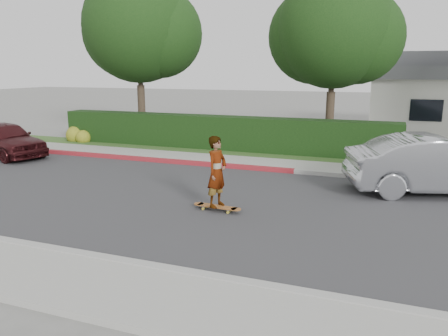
{
  "coord_description": "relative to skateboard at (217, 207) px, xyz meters",
  "views": [
    {
      "loc": [
        3.77,
        -10.26,
        3.48
      ],
      "look_at": [
        -0.01,
        -0.07,
        1.0
      ],
      "focal_mm": 35.0,
      "sensor_mm": 36.0,
      "label": 1
    }
  ],
  "objects": [
    {
      "name": "ground",
      "position": [
        0.01,
        0.57,
        -0.11
      ],
      "size": [
        120.0,
        120.0,
        0.0
      ],
      "primitive_type": "plane",
      "color": "slate",
      "rests_on": "ground"
    },
    {
      "name": "road",
      "position": [
        0.01,
        0.57,
        -0.11
      ],
      "size": [
        60.0,
        8.0,
        0.01
      ],
      "primitive_type": "cube",
      "color": "#2D2D30",
      "rests_on": "ground"
    },
    {
      "name": "curb_near",
      "position": [
        0.01,
        -3.53,
        -0.04
      ],
      "size": [
        60.0,
        0.2,
        0.15
      ],
      "primitive_type": "cube",
      "color": "#9E9E99",
      "rests_on": "ground"
    },
    {
      "name": "sidewalk_near",
      "position": [
        0.01,
        -4.43,
        -0.05
      ],
      "size": [
        60.0,
        1.6,
        0.12
      ],
      "primitive_type": "cube",
      "color": "gray",
      "rests_on": "ground"
    },
    {
      "name": "curb_far",
      "position": [
        0.01,
        4.67,
        -0.04
      ],
      "size": [
        60.0,
        0.2,
        0.15
      ],
      "primitive_type": "cube",
      "color": "#9E9E99",
      "rests_on": "ground"
    },
    {
      "name": "curb_red_section",
      "position": [
        -4.99,
        4.67,
        -0.03
      ],
      "size": [
        12.0,
        0.21,
        0.15
      ],
      "primitive_type": "cube",
      "color": "maroon",
      "rests_on": "ground"
    },
    {
      "name": "sidewalk_far",
      "position": [
        0.01,
        5.57,
        -0.05
      ],
      "size": [
        60.0,
        1.6,
        0.12
      ],
      "primitive_type": "cube",
      "color": "gray",
      "rests_on": "ground"
    },
    {
      "name": "planting_strip",
      "position": [
        0.01,
        7.17,
        -0.06
      ],
      "size": [
        60.0,
        1.6,
        0.1
      ],
      "primitive_type": "cube",
      "color": "#2D4C1E",
      "rests_on": "ground"
    },
    {
      "name": "hedge",
      "position": [
        -2.99,
        7.77,
        0.64
      ],
      "size": [
        15.0,
        1.0,
        1.5
      ],
      "primitive_type": "cube",
      "color": "black",
      "rests_on": "ground"
    },
    {
      "name": "flowering_shrub",
      "position": [
        -10.0,
        7.31,
        0.22
      ],
      "size": [
        1.4,
        1.0,
        0.9
      ],
      "color": "#2D4C19",
      "rests_on": "ground"
    },
    {
      "name": "tree_left",
      "position": [
        -7.51,
        9.26,
        5.15
      ],
      "size": [
        5.99,
        5.21,
        8.0
      ],
      "color": "#33261C",
      "rests_on": "ground"
    },
    {
      "name": "tree_center",
      "position": [
        1.49,
        9.76,
        4.79
      ],
      "size": [
        5.66,
        4.84,
        7.44
      ],
      "color": "#33261C",
      "rests_on": "ground"
    },
    {
      "name": "skateboard",
      "position": [
        0.0,
        0.0,
        0.0
      ],
      "size": [
        1.3,
        0.35,
        0.12
      ],
      "rotation": [
        0.0,
        0.0,
        -0.08
      ],
      "color": "gold",
      "rests_on": "ground"
    },
    {
      "name": "skateboarder",
      "position": [
        0.0,
        0.0,
        0.9
      ],
      "size": [
        0.56,
        0.72,
        1.77
      ],
      "primitive_type": "imported",
      "rotation": [
        0.0,
        0.0,
        1.34
      ],
      "color": "white",
      "rests_on": "skateboard"
    },
    {
      "name": "car_silver",
      "position": [
        5.28,
        3.67,
        0.72
      ],
      "size": [
        5.32,
        3.2,
        1.66
      ],
      "primitive_type": "imported",
      "rotation": [
        0.0,
        0.0,
        1.88
      ],
      "color": "#A4A6AB",
      "rests_on": "ground"
    },
    {
      "name": "car_maroon",
      "position": [
        -10.54,
        3.54,
        0.6
      ],
      "size": [
        4.47,
        2.81,
        1.42
      ],
      "primitive_type": "imported",
      "rotation": [
        0.0,
        0.0,
        1.28
      ],
      "color": "#3E1316",
      "rests_on": "ground"
    }
  ]
}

